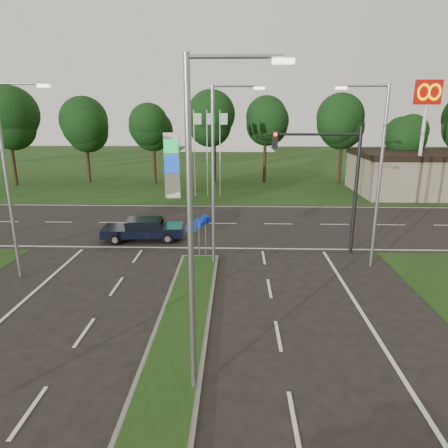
{
  "coord_description": "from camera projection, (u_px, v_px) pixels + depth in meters",
  "views": [
    {
      "loc": [
        1.96,
        -3.71,
        7.65
      ],
      "look_at": [
        1.35,
        15.97,
        2.2
      ],
      "focal_mm": 32.0,
      "sensor_mm": 36.0,
      "label": 1
    }
  ],
  "objects": [
    {
      "name": "verge_far",
      "position": [
        223.0,
        168.0,
        58.66
      ],
      "size": [
        160.0,
        50.0,
        0.02
      ],
      "primitive_type": "cube",
      "color": "#1A3311",
      "rests_on": "ground"
    },
    {
      "name": "cross_road",
      "position": [
        209.0,
        224.0,
        28.79
      ],
      "size": [
        160.0,
        12.0,
        0.02
      ],
      "primitive_type": "cube",
      "color": "black",
      "rests_on": "ground"
    },
    {
      "name": "median_kerb",
      "position": [
        152.0,
        444.0,
        9.51
      ],
      "size": [
        2.0,
        26.0,
        0.12
      ],
      "primitive_type": "cube",
      "color": "slate",
      "rests_on": "ground"
    },
    {
      "name": "commercial_building",
      "position": [
        440.0,
        173.0,
        39.16
      ],
      "size": [
        16.0,
        9.0,
        4.0
      ],
      "primitive_type": "cube",
      "color": "gray",
      "rests_on": "ground"
    },
    {
      "name": "streetlight_median_near",
      "position": [
        198.0,
        219.0,
        10.07
      ],
      "size": [
        2.53,
        0.22,
        9.0
      ],
      "color": "gray",
      "rests_on": "ground"
    },
    {
      "name": "streetlight_median_far",
      "position": [
        217.0,
        168.0,
        19.7
      ],
      "size": [
        2.53,
        0.22,
        9.0
      ],
      "color": "gray",
      "rests_on": "ground"
    },
    {
      "name": "streetlight_left_far",
      "position": [
        10.0,
        173.0,
        18.06
      ],
      "size": [
        2.53,
        0.22,
        9.0
      ],
      "color": "gray",
      "rests_on": "ground"
    },
    {
      "name": "streetlight_right_far",
      "position": [
        376.0,
        168.0,
        19.47
      ],
      "size": [
        2.53,
        0.22,
        9.0
      ],
      "rotation": [
        0.0,
        0.0,
        3.14
      ],
      "color": "gray",
      "rests_on": "ground"
    },
    {
      "name": "traffic_signal",
      "position": [
        333.0,
        171.0,
        21.55
      ],
      "size": [
        5.1,
        0.42,
        7.0
      ],
      "color": "black",
      "rests_on": "ground"
    },
    {
      "name": "median_signs",
      "position": [
        199.0,
        231.0,
        21.02
      ],
      "size": [
        1.16,
        1.76,
        2.38
      ],
      "color": "gray",
      "rests_on": "ground"
    },
    {
      "name": "gas_pylon",
      "position": [
        174.0,
        164.0,
        36.77
      ],
      "size": [
        5.8,
        1.26,
        8.0
      ],
      "color": "silver",
      "rests_on": "ground"
    },
    {
      "name": "mcdonalds_sign",
      "position": [
        426.0,
        110.0,
        33.8
      ],
      "size": [
        2.2,
        0.47,
        10.4
      ],
      "color": "silver",
      "rests_on": "ground"
    },
    {
      "name": "treeline_far",
      "position": [
        219.0,
        122.0,
        42.32
      ],
      "size": [
        6.0,
        6.0,
        9.9
      ],
      "color": "black",
      "rests_on": "ground"
    },
    {
      "name": "navy_sedan",
      "position": [
        144.0,
        229.0,
        24.88
      ],
      "size": [
        5.07,
        2.44,
        1.35
      ],
      "rotation": [
        0.0,
        0.0,
        1.66
      ],
      "color": "black",
      "rests_on": "ground"
    }
  ]
}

